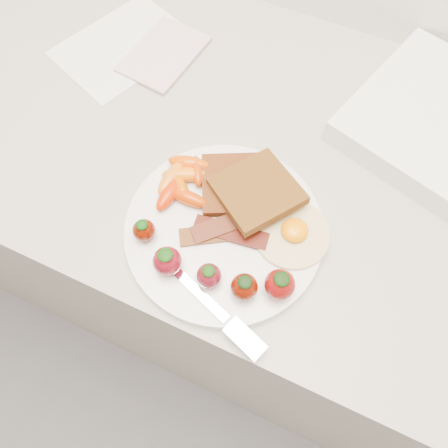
% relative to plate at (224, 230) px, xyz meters
% --- Properties ---
extents(counter, '(2.00, 0.60, 0.90)m').
position_rel_plate_xyz_m(counter, '(-0.02, 0.16, -0.46)').
color(counter, gray).
rests_on(counter, ground).
extents(plate, '(0.27, 0.27, 0.02)m').
position_rel_plate_xyz_m(plate, '(0.00, 0.00, 0.00)').
color(plate, white).
rests_on(plate, counter).
extents(toast_lower, '(0.13, 0.13, 0.01)m').
position_rel_plate_xyz_m(toast_lower, '(-0.01, 0.06, 0.02)').
color(toast_lower, '#4B2107').
rests_on(toast_lower, plate).
extents(toast_upper, '(0.14, 0.14, 0.02)m').
position_rel_plate_xyz_m(toast_upper, '(0.02, 0.06, 0.03)').
color(toast_upper, '#3D2304').
rests_on(toast_upper, toast_lower).
extents(fried_egg, '(0.11, 0.11, 0.02)m').
position_rel_plate_xyz_m(fried_egg, '(0.09, 0.03, 0.01)').
color(fried_egg, beige).
rests_on(fried_egg, plate).
extents(bacon_strips, '(0.12, 0.10, 0.01)m').
position_rel_plate_xyz_m(bacon_strips, '(0.00, -0.00, 0.01)').
color(bacon_strips, '#331003').
rests_on(bacon_strips, plate).
extents(baby_carrots, '(0.09, 0.11, 0.02)m').
position_rel_plate_xyz_m(baby_carrots, '(-0.08, 0.04, 0.02)').
color(baby_carrots, orange).
rests_on(baby_carrots, plate).
extents(strawberries, '(0.22, 0.07, 0.05)m').
position_rel_plate_xyz_m(strawberries, '(0.02, -0.07, 0.03)').
color(strawberries, '#520E01').
rests_on(strawberries, plate).
extents(fork, '(0.18, 0.08, 0.00)m').
position_rel_plate_xyz_m(fork, '(0.04, -0.11, 0.01)').
color(fork, white).
rests_on(fork, plate).
extents(paper_sheet, '(0.23, 0.26, 0.00)m').
position_rel_plate_xyz_m(paper_sheet, '(-0.31, 0.25, -0.01)').
color(paper_sheet, white).
rests_on(paper_sheet, counter).
extents(notepad, '(0.12, 0.16, 0.01)m').
position_rel_plate_xyz_m(notepad, '(-0.23, 0.26, -0.00)').
color(notepad, beige).
rests_on(notepad, paper_sheet).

